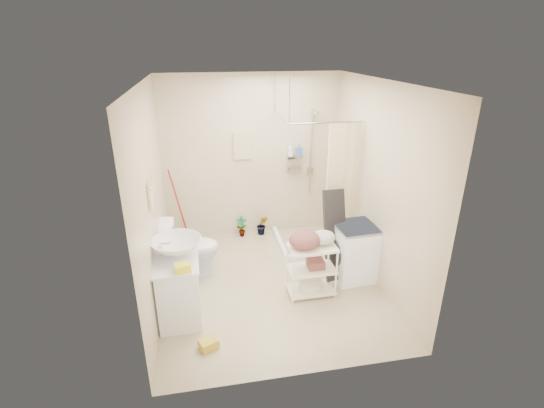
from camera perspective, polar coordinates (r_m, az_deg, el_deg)
The scene contains 23 objects.
floor at distance 5.40m, azimuth -0.22°, elevation -11.40°, with size 3.20×3.20×0.00m, color tan.
ceiling at distance 4.50m, azimuth -0.27°, elevation 17.28°, with size 2.80×3.20×0.04m, color silver.
wall_back at distance 6.30m, azimuth -2.91°, elevation 6.70°, with size 2.80×0.04×2.60m, color beige.
wall_front at distance 3.39m, azimuth 4.74°, elevation -7.87°, with size 2.80×0.04×2.60m, color beige.
wall_left at distance 4.76m, azimuth -17.04°, elevation 0.44°, with size 0.04×3.20×2.60m, color beige.
wall_right at distance 5.22m, azimuth 15.06°, elevation 2.58°, with size 0.04×3.20×2.60m, color beige.
vanity at distance 4.81m, azimuth -13.33°, elevation -11.28°, with size 0.49×0.88×0.77m, color silver.
sink at distance 4.58m, azimuth -13.64°, elevation -6.05°, with size 0.57×0.57×0.20m, color silver.
counter_basket at distance 4.27m, azimuth -12.81°, elevation -8.99°, with size 0.16×0.13×0.09m, color yellow.
floor_basket at distance 4.44m, azimuth -9.19°, elevation -19.19°, with size 0.27×0.21×0.14m, color gold.
toilet at distance 5.52m, azimuth -11.84°, elevation -6.23°, with size 0.45×0.78×0.80m, color white.
mop at distance 6.39m, azimuth -13.72°, elevation -0.18°, with size 0.12×0.12×1.24m, color #A61719, non-canonical shape.
potted_plant_a at distance 6.54m, azimuth -4.45°, elevation -3.28°, with size 0.18×0.12×0.35m, color brown.
potted_plant_b at distance 6.59m, azimuth -1.43°, elevation -3.06°, with size 0.19×0.15×0.34m, color brown.
hanging_towel at distance 6.21m, azimuth -4.31°, elevation 8.34°, with size 0.28×0.03×0.42m, color #C8B789.
towel_ring at distance 4.52m, azimuth -17.25°, elevation 1.52°, with size 0.04×0.22×0.34m, color #DCD185, non-canonical shape.
tp_holder at distance 5.04m, azimuth -15.80°, elevation -5.45°, with size 0.08×0.12×0.14m, color white, non-canonical shape.
shower at distance 6.03m, azimuth 5.91°, elevation 3.40°, with size 1.10×1.10×2.10m, color white, non-canonical shape.
shampoo_bottle_a at distance 6.29m, azimuth 2.69°, elevation 7.89°, with size 0.08×0.08×0.22m, color silver.
shampoo_bottle_b at distance 6.32m, azimuth 3.95°, elevation 7.77°, with size 0.08×0.08×0.18m, color #3E5FA3.
washing_machine at distance 5.46m, azimuth 11.75°, elevation -6.75°, with size 0.52×0.54×0.77m, color white.
laundry_rack at distance 5.02m, azimuth 5.76°, elevation -8.86°, with size 0.59×0.35×0.81m, color white, non-canonical shape.
ironing_board at distance 5.32m, azimuth 9.16°, elevation -4.40°, with size 0.36×0.10×1.26m, color black, non-canonical shape.
Camera 1 is at (-0.81, -4.41, 3.00)m, focal length 26.00 mm.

